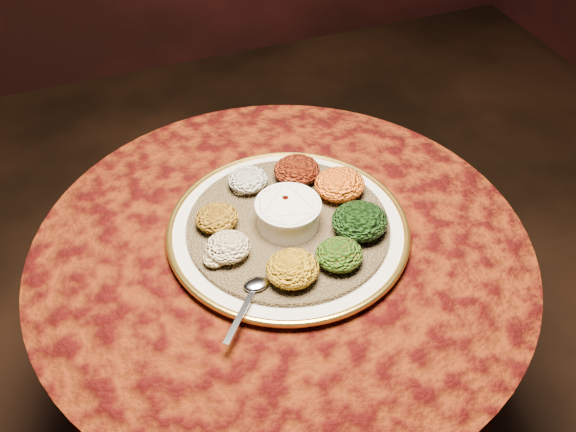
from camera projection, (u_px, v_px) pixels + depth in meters
name	position (u px, v px, depth m)	size (l,w,h in m)	color
table	(282.00, 306.00, 1.35)	(0.96, 0.96, 0.73)	black
platter	(288.00, 230.00, 1.24)	(0.47, 0.47, 0.02)	beige
injera	(288.00, 226.00, 1.23)	(0.39, 0.39, 0.01)	olive
stew_bowl	(288.00, 212.00, 1.21)	(0.13, 0.13, 0.05)	silver
spoon	(254.00, 289.00, 1.10)	(0.11, 0.12, 0.01)	silver
portion_ayib	(248.00, 180.00, 1.29)	(0.08, 0.08, 0.04)	silver
portion_kitfo	(297.00, 170.00, 1.31)	(0.10, 0.09, 0.05)	black
portion_tikil	(340.00, 184.00, 1.27)	(0.10, 0.10, 0.05)	#C67F10
portion_gomen	(360.00, 221.00, 1.20)	(0.11, 0.10, 0.05)	black
portion_mixveg	(339.00, 255.00, 1.14)	(0.09, 0.08, 0.04)	#9C270A
portion_kik	(292.00, 269.00, 1.11)	(0.10, 0.09, 0.05)	#BA8810
portion_timatim	(228.00, 247.00, 1.16)	(0.08, 0.08, 0.04)	maroon
portion_shiro	(217.00, 218.00, 1.21)	(0.08, 0.08, 0.04)	#986812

